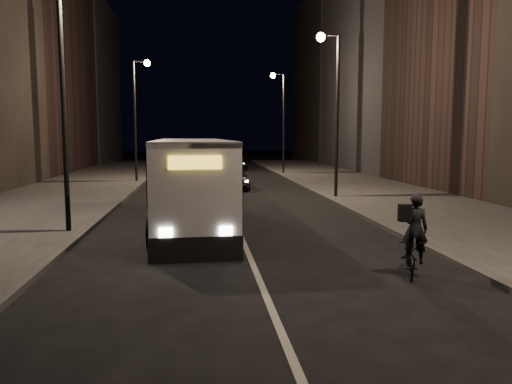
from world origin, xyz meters
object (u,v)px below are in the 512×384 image
object	(u,v)px
city_bus	(192,178)
streetlight_left_near	(70,69)
streetlight_right_far	(281,109)
car_far	(236,162)
car_near	(235,178)
car_mid	(201,171)
streetlight_left_far	(139,104)
cyclist_on_bicycle	(411,248)
streetlight_right_mid	(332,93)

from	to	relation	value
city_bus	streetlight_left_near	bearing A→B (deg)	-157.08
streetlight_right_far	car_far	xyz separation A→B (m)	(-3.21, 6.52, -4.68)
car_near	car_mid	world-z (taller)	car_mid
car_mid	car_far	bearing A→B (deg)	-109.29
streetlight_right_far	streetlight_left_far	world-z (taller)	same
streetlight_left_far	car_far	bearing A→B (deg)	59.24
car_near	car_mid	size ratio (longest dim) A/B	0.88
city_bus	car_mid	bearing A→B (deg)	87.01
car_mid	streetlight_right_far	bearing A→B (deg)	-144.93
city_bus	car_mid	world-z (taller)	city_bus
city_bus	car_far	bearing A→B (deg)	80.90
streetlight_left_near	car_near	distance (m)	15.52
streetlight_left_near	city_bus	bearing A→B (deg)	24.66
streetlight_left_near	car_mid	xyz separation A→B (m)	(4.11, 18.80, -4.64)
streetlight_left_near	streetlight_left_far	world-z (taller)	same
car_near	streetlight_left_near	bearing A→B (deg)	-116.82
car_near	cyclist_on_bicycle	bearing A→B (deg)	-84.10
streetlight_left_near	car_far	xyz separation A→B (m)	(7.45, 30.52, -4.68)
streetlight_right_far	streetlight_left_near	xyz separation A→B (m)	(-10.66, -24.00, 0.00)
streetlight_left_near	car_mid	size ratio (longest dim) A/B	1.86
streetlight_left_far	city_bus	size ratio (longest dim) A/B	0.70
cyclist_on_bicycle	car_mid	bearing A→B (deg)	119.84
streetlight_right_far	car_far	size ratio (longest dim) A/B	1.74
streetlight_right_mid	car_mid	size ratio (longest dim) A/B	1.86
city_bus	cyclist_on_bicycle	xyz separation A→B (m)	(5.18, -7.46, -1.04)
streetlight_left_near	cyclist_on_bicycle	bearing A→B (deg)	-32.83
city_bus	streetlight_right_mid	bearing A→B (deg)	40.46
streetlight_right_mid	streetlight_right_far	world-z (taller)	same
cyclist_on_bicycle	car_far	distance (m)	36.30
cyclist_on_bicycle	car_far	world-z (taller)	cyclist_on_bicycle
streetlight_left_near	car_far	distance (m)	31.77
streetlight_left_far	car_far	world-z (taller)	streetlight_left_far
streetlight_right_far	streetlight_left_near	size ratio (longest dim) A/B	1.00
car_near	car_mid	distance (m)	5.71
streetlight_left_far	car_near	bearing A→B (deg)	-36.49
streetlight_left_near	car_mid	bearing A→B (deg)	77.68
city_bus	car_near	size ratio (longest dim) A/B	3.00
car_far	cyclist_on_bicycle	bearing A→B (deg)	-89.08
streetlight_right_mid	streetlight_left_far	bearing A→B (deg)	136.84
car_near	streetlight_left_far	bearing A→B (deg)	141.17
streetlight_left_far	cyclist_on_bicycle	size ratio (longest dim) A/B	4.20
streetlight_right_mid	city_bus	world-z (taller)	streetlight_right_mid
city_bus	cyclist_on_bicycle	bearing A→B (deg)	-56.98
cyclist_on_bicycle	car_mid	world-z (taller)	cyclist_on_bicycle
cyclist_on_bicycle	car_far	xyz separation A→B (m)	(-1.46, 36.27, 0.03)
streetlight_left_far	city_bus	distance (m)	17.11
city_bus	streetlight_right_far	bearing A→B (deg)	70.98
car_far	streetlight_left_near	bearing A→B (deg)	-105.10
streetlight_right_far	streetlight_left_far	distance (m)	12.24
car_near	car_far	distance (m)	17.11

